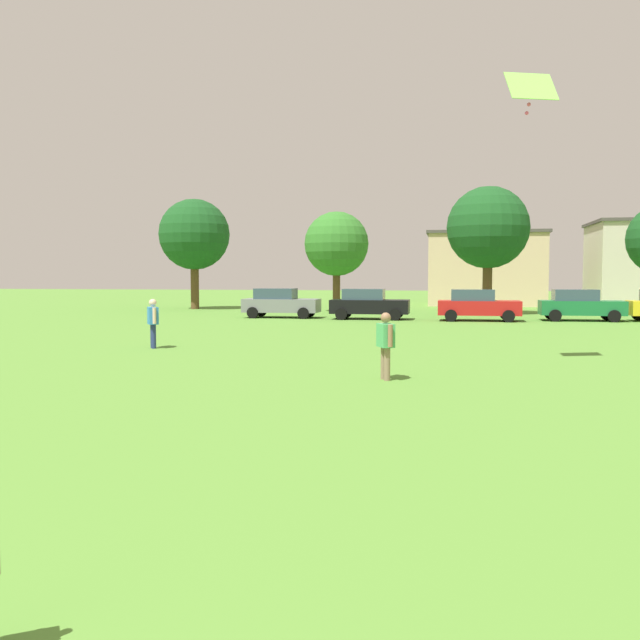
# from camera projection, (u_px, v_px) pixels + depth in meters

# --- Properties ---
(ground_plane) EXTENTS (160.00, 160.00, 0.00)m
(ground_plane) POSITION_uv_depth(u_px,v_px,m) (364.00, 331.00, 30.71)
(ground_plane) COLOR #568C33
(adult_bystander) EXTENTS (0.48, 0.69, 1.58)m
(adult_bystander) POSITION_uv_depth(u_px,v_px,m) (386.00, 340.00, 16.30)
(adult_bystander) COLOR #8C7259
(adult_bystander) RESTS_ON ground
(bystander_near_trees) EXTENTS (0.54, 0.68, 1.65)m
(bystander_near_trees) POSITION_uv_depth(u_px,v_px,m) (153.00, 319.00, 23.38)
(bystander_near_trees) COLOR navy
(bystander_near_trees) RESTS_ON ground
(kite) EXTENTS (1.42, 0.99, 1.15)m
(kite) POSITION_uv_depth(u_px,v_px,m) (531.00, 88.00, 18.27)
(kite) COLOR #8CD859
(parked_car_gray_0) EXTENTS (4.30, 2.02, 1.68)m
(parked_car_gray_0) POSITION_uv_depth(u_px,v_px,m) (280.00, 303.00, 40.09)
(parked_car_gray_0) COLOR slate
(parked_car_gray_0) RESTS_ON ground
(parked_car_black_1) EXTENTS (4.30, 2.02, 1.68)m
(parked_car_black_1) POSITION_uv_depth(u_px,v_px,m) (368.00, 304.00, 38.68)
(parked_car_black_1) COLOR black
(parked_car_black_1) RESTS_ON ground
(parked_car_red_2) EXTENTS (4.30, 2.02, 1.68)m
(parked_car_red_2) POSITION_uv_depth(u_px,v_px,m) (477.00, 305.00, 37.26)
(parked_car_red_2) COLOR red
(parked_car_red_2) RESTS_ON ground
(parked_car_green_3) EXTENTS (4.30, 2.02, 1.68)m
(parked_car_green_3) POSITION_uv_depth(u_px,v_px,m) (580.00, 305.00, 37.30)
(parked_car_green_3) COLOR #196B38
(parked_car_green_3) RESTS_ON ground
(tree_far_left) EXTENTS (5.05, 5.05, 7.86)m
(tree_far_left) POSITION_uv_depth(u_px,v_px,m) (194.00, 235.00, 50.03)
(tree_far_left) COLOR brown
(tree_far_left) RESTS_ON ground
(tree_left) EXTENTS (4.26, 4.26, 6.63)m
(tree_left) POSITION_uv_depth(u_px,v_px,m) (337.00, 244.00, 46.32)
(tree_left) COLOR brown
(tree_left) RESTS_ON ground
(tree_center_left) EXTENTS (5.10, 5.10, 7.94)m
(tree_center_left) POSITION_uv_depth(u_px,v_px,m) (488.00, 228.00, 43.47)
(tree_center_left) COLOR brown
(tree_center_left) RESTS_ON ground
(house_right) EXTENTS (9.35, 7.32, 5.91)m
(house_right) POSITION_uv_depth(u_px,v_px,m) (485.00, 269.00, 56.90)
(house_right) COLOR beige
(house_right) RESTS_ON ground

